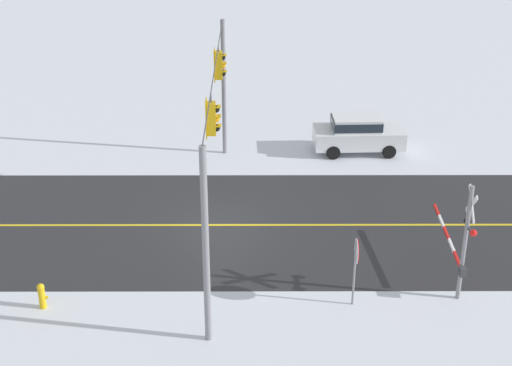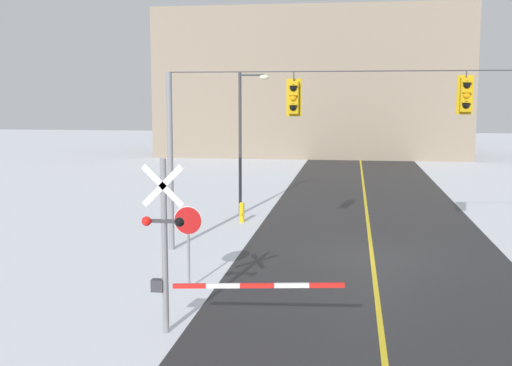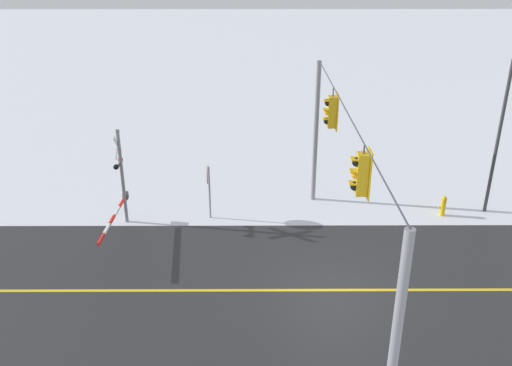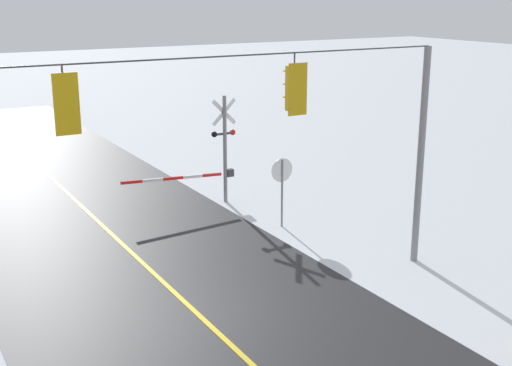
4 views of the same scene
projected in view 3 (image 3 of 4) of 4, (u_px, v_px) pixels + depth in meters
ground_plane at (334, 290)px, 18.14m from camera, size 160.00×160.00×0.00m
signal_span at (341, 179)px, 16.45m from camera, size 14.20×0.47×6.22m
stop_sign at (209, 180)px, 22.18m from camera, size 0.80×0.09×2.35m
railroad_crossing at (120, 182)px, 21.41m from camera, size 4.53×0.31×4.00m
streetlamp_near at (503, 125)px, 21.66m from camera, size 1.39×0.28×6.50m
fire_hydrant at (443, 205)px, 22.88m from camera, size 0.24×0.31×0.88m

